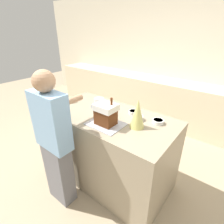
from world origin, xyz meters
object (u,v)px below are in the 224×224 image
(cookbook, at_px, (101,107))
(candy_bowl_center_rear, at_px, (158,121))
(baking_tray, at_px, (106,124))
(decorative_tree, at_px, (138,114))
(candy_bowl_near_tray_right, at_px, (133,112))
(candy_bowl_far_left, at_px, (138,118))
(gingerbread_house, at_px, (106,114))
(candy_bowl_near_tray_left, at_px, (99,100))
(person, at_px, (55,142))
(candy_bowl_behind_tray, at_px, (72,100))

(cookbook, bearing_deg, candy_bowl_center_rear, 6.58)
(baking_tray, bearing_deg, candy_bowl_center_rear, 40.56)
(decorative_tree, bearing_deg, baking_tray, -151.35)
(candy_bowl_near_tray_right, xyz_separation_m, candy_bowl_far_left, (0.13, -0.10, 0.01))
(gingerbread_house, height_order, candy_bowl_center_rear, gingerbread_house)
(candy_bowl_near_tray_right, relative_size, candy_bowl_far_left, 1.04)
(decorative_tree, relative_size, candy_bowl_far_left, 2.86)
(baking_tray, bearing_deg, decorative_tree, 28.65)
(decorative_tree, distance_m, candy_bowl_near_tray_right, 0.34)
(baking_tray, relative_size, candy_bowl_near_tray_left, 2.81)
(baking_tray, bearing_deg, person, -129.68)
(candy_bowl_far_left, xyz_separation_m, cookbook, (-0.54, -0.02, -0.02))
(candy_bowl_near_tray_left, bearing_deg, candy_bowl_near_tray_right, -1.81)
(gingerbread_house, distance_m, candy_bowl_behind_tray, 0.80)
(gingerbread_house, xyz_separation_m, cookbook, (-0.32, 0.28, -0.12))
(candy_bowl_behind_tray, bearing_deg, decorative_tree, -1.38)
(candy_bowl_behind_tray, relative_size, candy_bowl_near_tray_left, 0.75)
(decorative_tree, bearing_deg, candy_bowl_behind_tray, 178.62)
(candy_bowl_behind_tray, bearing_deg, gingerbread_house, -13.28)
(baking_tray, distance_m, cookbook, 0.42)
(decorative_tree, height_order, candy_bowl_behind_tray, decorative_tree)
(candy_bowl_behind_tray, relative_size, candy_bowl_center_rear, 0.82)
(candy_bowl_near_tray_left, xyz_separation_m, candy_bowl_center_rear, (0.91, -0.06, -0.00))
(baking_tray, relative_size, candy_bowl_far_left, 3.56)
(candy_bowl_near_tray_left, xyz_separation_m, candy_bowl_far_left, (0.70, -0.12, -0.00))
(gingerbread_house, distance_m, cookbook, 0.44)
(cookbook, bearing_deg, person, -92.29)
(gingerbread_house, bearing_deg, decorative_tree, 28.65)
(candy_bowl_center_rear, height_order, person, person)
(cookbook, bearing_deg, candy_bowl_behind_tray, -167.98)
(candy_bowl_center_rear, bearing_deg, decorative_tree, -123.77)
(candy_bowl_near_tray_left, xyz_separation_m, cookbook, (0.16, -0.14, -0.02))
(gingerbread_house, xyz_separation_m, candy_bowl_near_tray_right, (0.09, 0.40, -0.11))
(candy_bowl_far_left, relative_size, cookbook, 0.46)
(candy_bowl_far_left, bearing_deg, decorative_tree, -64.99)
(gingerbread_house, distance_m, person, 0.61)
(candy_bowl_center_rear, bearing_deg, person, -134.62)
(decorative_tree, height_order, candy_bowl_near_tray_right, decorative_tree)
(candy_bowl_near_tray_left, distance_m, candy_bowl_near_tray_right, 0.57)
(baking_tray, height_order, candy_bowl_near_tray_right, candy_bowl_near_tray_right)
(baking_tray, height_order, candy_bowl_far_left, candy_bowl_far_left)
(decorative_tree, xyz_separation_m, candy_bowl_center_rear, (0.14, 0.21, -0.13))
(candy_bowl_near_tray_left, bearing_deg, decorative_tree, -18.99)
(candy_bowl_behind_tray, height_order, candy_bowl_near_tray_left, candy_bowl_near_tray_left)
(candy_bowl_behind_tray, xyz_separation_m, candy_bowl_far_left, (0.99, 0.12, 0.00))
(cookbook, distance_m, person, 0.72)
(gingerbread_house, height_order, decorative_tree, gingerbread_house)
(candy_bowl_behind_tray, relative_size, person, 0.06)
(baking_tray, xyz_separation_m, cookbook, (-0.32, 0.28, 0.01))
(candy_bowl_behind_tray, xyz_separation_m, candy_bowl_center_rear, (1.20, 0.18, -0.00))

